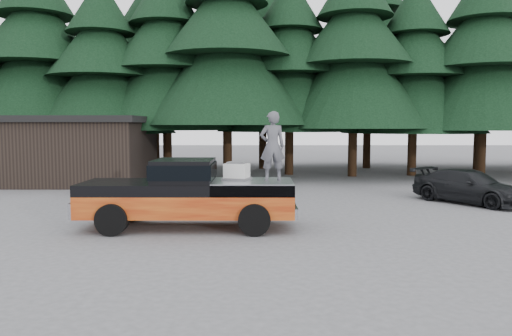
{
  "coord_description": "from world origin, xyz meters",
  "views": [
    {
      "loc": [
        0.67,
        -13.0,
        2.85
      ],
      "look_at": [
        0.62,
        0.0,
        1.74
      ],
      "focal_mm": 35.0,
      "sensor_mm": 36.0,
      "label": 1
    }
  ],
  "objects_px": {
    "pickup_truck": "(188,204)",
    "man_on_bed": "(272,146)",
    "parked_car": "(469,186)",
    "air_compressor": "(237,172)",
    "utility_building": "(65,149)"
  },
  "relations": [
    {
      "from": "pickup_truck",
      "to": "parked_car",
      "type": "height_order",
      "value": "pickup_truck"
    },
    {
      "from": "parked_car",
      "to": "utility_building",
      "type": "bearing_deg",
      "value": 123.68
    },
    {
      "from": "parked_car",
      "to": "utility_building",
      "type": "height_order",
      "value": "utility_building"
    },
    {
      "from": "utility_building",
      "to": "parked_car",
      "type": "bearing_deg",
      "value": -21.17
    },
    {
      "from": "air_compressor",
      "to": "utility_building",
      "type": "bearing_deg",
      "value": 144.9
    },
    {
      "from": "air_compressor",
      "to": "parked_car",
      "type": "height_order",
      "value": "air_compressor"
    },
    {
      "from": "air_compressor",
      "to": "parked_car",
      "type": "bearing_deg",
      "value": 42.6
    },
    {
      "from": "pickup_truck",
      "to": "air_compressor",
      "type": "distance_m",
      "value": 1.63
    },
    {
      "from": "air_compressor",
      "to": "utility_building",
      "type": "xyz_separation_m",
      "value": [
        -9.08,
        11.05,
        0.12
      ]
    },
    {
      "from": "pickup_truck",
      "to": "parked_car",
      "type": "bearing_deg",
      "value": 24.94
    },
    {
      "from": "air_compressor",
      "to": "pickup_truck",
      "type": "bearing_deg",
      "value": -154.65
    },
    {
      "from": "pickup_truck",
      "to": "man_on_bed",
      "type": "relative_size",
      "value": 3.14
    },
    {
      "from": "pickup_truck",
      "to": "parked_car",
      "type": "relative_size",
      "value": 1.41
    },
    {
      "from": "air_compressor",
      "to": "man_on_bed",
      "type": "xyz_separation_m",
      "value": [
        0.99,
        -0.21,
        0.74
      ]
    },
    {
      "from": "man_on_bed",
      "to": "parked_car",
      "type": "relative_size",
      "value": 0.45
    }
  ]
}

